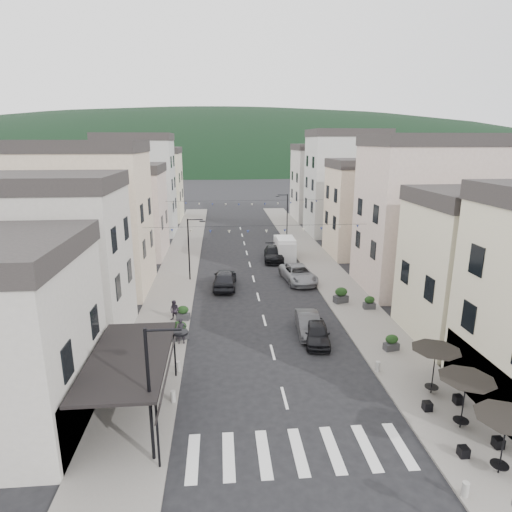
% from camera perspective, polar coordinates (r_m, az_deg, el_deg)
% --- Properties ---
extents(ground, '(700.00, 700.00, 0.00)m').
position_cam_1_polar(ground, '(18.80, 6.93, -28.36)').
color(ground, black).
rests_on(ground, ground).
extents(sidewalk_left, '(4.00, 76.00, 0.12)m').
position_cam_1_polar(sidewalk_left, '(47.30, -10.03, -0.94)').
color(sidewalk_left, slate).
rests_on(sidewalk_left, ground).
extents(sidewalk_right, '(4.00, 76.00, 0.12)m').
position_cam_1_polar(sidewalk_right, '(48.29, 7.98, -0.52)').
color(sidewalk_right, slate).
rests_on(sidewalk_right, ground).
extents(hill_backdrop, '(640.00, 360.00, 70.00)m').
position_cam_1_polar(hill_backdrop, '(313.60, -4.48, 12.63)').
color(hill_backdrop, black).
rests_on(hill_backdrop, ground).
extents(boutique_awning, '(3.77, 7.50, 3.28)m').
position_cam_1_polar(boutique_awning, '(21.17, -15.92, -13.09)').
color(boutique_awning, black).
rests_on(boutique_awning, ground).
extents(buildings_row_left, '(10.20, 54.16, 14.00)m').
position_cam_1_polar(buildings_row_left, '(52.76, -17.45, 6.98)').
color(buildings_row_left, '#A8A39A').
rests_on(buildings_row_left, ground).
extents(buildings_row_right, '(10.20, 54.16, 14.50)m').
position_cam_1_polar(buildings_row_right, '(53.36, 14.55, 7.49)').
color(buildings_row_right, beige).
rests_on(buildings_row_right, ground).
extents(cafe_terrace, '(2.50, 8.10, 2.53)m').
position_cam_1_polar(cafe_terrace, '(22.11, 26.21, -15.10)').
color(cafe_terrace, black).
rests_on(cafe_terrace, ground).
extents(streetlamp_left_near, '(1.70, 0.56, 6.00)m').
position_cam_1_polar(streetlamp_left_near, '(18.06, -13.23, -15.98)').
color(streetlamp_left_near, black).
rests_on(streetlamp_left_near, ground).
extents(streetlamp_left_far, '(1.70, 0.56, 6.00)m').
position_cam_1_polar(streetlamp_left_far, '(40.47, -8.60, 1.74)').
color(streetlamp_left_far, black).
rests_on(streetlamp_left_far, ground).
extents(streetlamp_right_far, '(1.70, 0.56, 6.00)m').
position_cam_1_polar(streetlamp_right_far, '(58.75, 3.93, 6.00)').
color(streetlamp_right_far, black).
rests_on(streetlamp_right_far, ground).
extents(bollards, '(11.66, 10.26, 0.60)m').
position_cam_1_polar(bollards, '(22.80, 4.03, -18.16)').
color(bollards, gray).
rests_on(bollards, ground).
extents(bunting_near, '(19.00, 0.28, 0.62)m').
position_cam_1_polar(bunting_near, '(36.20, 0.16, 3.50)').
color(bunting_near, black).
rests_on(bunting_near, ground).
extents(bunting_far, '(19.00, 0.28, 0.62)m').
position_cam_1_polar(bunting_far, '(51.93, -1.42, 7.02)').
color(bunting_far, black).
rests_on(bunting_far, ground).
extents(parked_car_a, '(2.09, 4.08, 1.33)m').
position_cam_1_polar(parked_car_a, '(28.92, 8.12, -10.13)').
color(parked_car_a, black).
rests_on(parked_car_a, ground).
extents(parked_car_b, '(1.75, 4.31, 1.39)m').
position_cam_1_polar(parked_car_b, '(30.13, 6.98, -8.95)').
color(parked_car_b, '#38383B').
rests_on(parked_car_b, ground).
extents(parked_car_c, '(3.27, 5.89, 1.56)m').
position_cam_1_polar(parked_car_c, '(40.64, 5.63, -2.37)').
color(parked_car_c, gray).
rests_on(parked_car_c, ground).
extents(parked_car_d, '(2.60, 5.42, 1.52)m').
position_cam_1_polar(parked_car_d, '(47.75, 2.38, 0.31)').
color(parked_car_d, black).
rests_on(parked_car_d, ground).
extents(parked_car_e, '(2.35, 5.14, 1.71)m').
position_cam_1_polar(parked_car_e, '(38.89, -4.18, -3.03)').
color(parked_car_e, black).
rests_on(parked_car_e, ground).
extents(delivery_van, '(2.10, 5.09, 2.42)m').
position_cam_1_polar(delivery_van, '(48.95, 3.84, 1.17)').
color(delivery_van, silver).
rests_on(delivery_van, ground).
extents(pedestrian_a, '(0.67, 0.47, 1.74)m').
position_cam_1_polar(pedestrian_a, '(28.57, -9.94, -9.82)').
color(pedestrian_a, black).
rests_on(pedestrian_a, sidewalk_left).
extents(pedestrian_b, '(0.92, 0.83, 1.56)m').
position_cam_1_polar(pedestrian_b, '(32.12, -10.80, -7.16)').
color(pedestrian_b, '#27202B').
rests_on(pedestrian_b, sidewalk_left).
extents(planter_la, '(1.29, 1.01, 1.27)m').
position_cam_1_polar(planter_la, '(29.28, -10.21, -9.73)').
color(planter_la, '#29292B').
rests_on(planter_la, sidewalk_left).
extents(planter_lb, '(1.06, 0.76, 1.07)m').
position_cam_1_polar(planter_lb, '(32.29, -9.70, -7.48)').
color(planter_lb, '#303033').
rests_on(planter_lb, sidewalk_left).
extents(planter_ra, '(1.01, 0.68, 1.04)m').
position_cam_1_polar(planter_ra, '(28.79, 17.62, -10.94)').
color(planter_ra, '#2E2E30').
rests_on(planter_ra, sidewalk_right).
extents(planter_rb, '(1.29, 0.96, 1.29)m').
position_cam_1_polar(planter_rb, '(35.72, 11.26, -5.14)').
color(planter_rb, '#2D2D2F').
rests_on(planter_rb, sidewalk_right).
extents(planter_rc, '(0.95, 0.56, 1.04)m').
position_cam_1_polar(planter_rc, '(34.98, 14.88, -6.02)').
color(planter_rc, '#303032').
rests_on(planter_rc, sidewalk_right).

